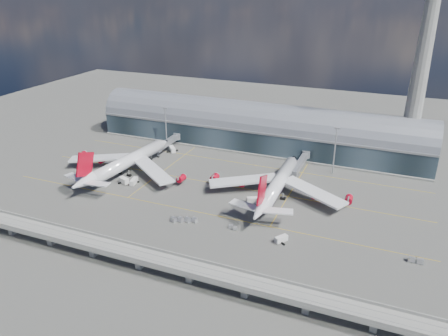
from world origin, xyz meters
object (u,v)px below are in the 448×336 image
at_px(floodlight_mast_right, 335,150).
at_px(service_truck_0, 134,181).
at_px(airliner_right, 277,185).
at_px(cargo_train_2, 416,260).
at_px(service_truck_2, 256,200).
at_px(control_tower, 420,71).
at_px(airliner_left, 125,162).
at_px(service_truck_5, 172,149).
at_px(service_truck_4, 267,190).
at_px(cargo_train_0, 233,228).
at_px(cargo_train_1, 184,220).
at_px(service_truck_1, 124,181).
at_px(floodlight_mast_left, 166,127).
at_px(service_truck_3, 281,239).

height_order(floodlight_mast_right, service_truck_0, floodlight_mast_right).
relative_size(airliner_right, cargo_train_2, 12.72).
height_order(service_truck_0, service_truck_2, service_truck_2).
bearing_deg(control_tower, airliner_left, -152.89).
bearing_deg(airliner_left, service_truck_5, 85.17).
relative_size(airliner_left, service_truck_4, 13.90).
height_order(control_tower, service_truck_0, control_tower).
bearing_deg(cargo_train_0, service_truck_0, 56.44).
bearing_deg(service_truck_0, service_truck_4, 1.26).
xyz_separation_m(service_truck_5, cargo_train_1, (44.09, -70.78, -0.66)).
bearing_deg(service_truck_5, service_truck_1, -134.36).
bearing_deg(cargo_train_0, airliner_right, -27.88).
xyz_separation_m(service_truck_4, service_truck_5, (-68.62, 30.66, 0.20)).
xyz_separation_m(floodlight_mast_right, service_truck_5, (-94.07, -4.32, -11.97)).
bearing_deg(airliner_right, floodlight_mast_right, 60.45).
bearing_deg(floodlight_mast_right, control_tower, 38.66).
distance_m(floodlight_mast_left, service_truck_4, 83.24).
bearing_deg(cargo_train_0, cargo_train_2, -101.50).
height_order(airliner_left, service_truck_1, airliner_left).
height_order(floodlight_mast_right, service_truck_4, floodlight_mast_right).
bearing_deg(service_truck_1, service_truck_3, -82.12).
bearing_deg(cargo_train_0, service_truck_1, 58.85).
bearing_deg(control_tower, cargo_train_1, -129.50).
bearing_deg(floodlight_mast_left, service_truck_3, -38.83).
bearing_deg(service_truck_1, airliner_right, -56.43).
bearing_deg(control_tower, service_truck_2, -129.43).
bearing_deg(airliner_left, cargo_train_1, -26.73).
bearing_deg(floodlight_mast_left, cargo_train_0, -45.50).
xyz_separation_m(service_truck_1, cargo_train_0, (66.84, -20.14, -0.86)).
relative_size(airliner_left, cargo_train_2, 13.11).
xyz_separation_m(service_truck_4, cargo_train_2, (66.91, -34.16, -0.47)).
distance_m(control_tower, floodlight_mast_right, 58.76).
bearing_deg(service_truck_1, airliner_left, 50.85).
relative_size(airliner_left, cargo_train_1, 6.43).
bearing_deg(control_tower, floodlight_mast_right, -141.34).
bearing_deg(service_truck_1, control_tower, -36.46).
bearing_deg(service_truck_4, cargo_train_0, -105.08).
relative_size(service_truck_0, cargo_train_1, 0.61).
distance_m(floodlight_mast_right, service_truck_2, 55.88).
height_order(service_truck_3, cargo_train_2, service_truck_3).
distance_m(service_truck_3, service_truck_5, 111.29).
height_order(service_truck_1, service_truck_2, service_truck_1).
bearing_deg(service_truck_4, airliner_left, 174.84).
distance_m(floodlight_mast_right, cargo_train_0, 79.15).
height_order(service_truck_2, cargo_train_0, service_truck_2).
distance_m(service_truck_4, cargo_train_1, 47.03).
distance_m(cargo_train_0, cargo_train_2, 70.15).
height_order(service_truck_0, cargo_train_0, service_truck_0).
bearing_deg(service_truck_3, airliner_left, -163.62).
relative_size(floodlight_mast_right, cargo_train_0, 5.76).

